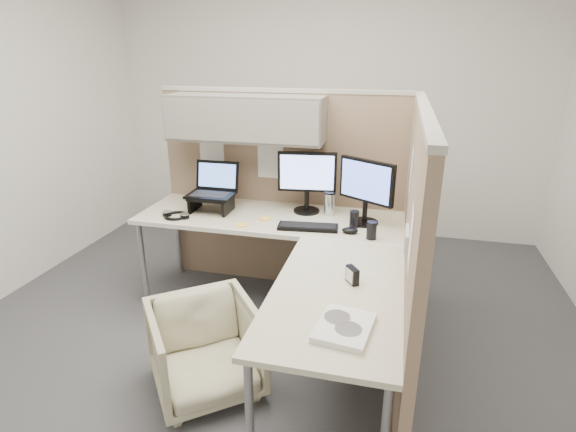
% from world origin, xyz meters
% --- Properties ---
extents(ground, '(4.50, 4.50, 0.00)m').
position_xyz_m(ground, '(0.00, 0.00, 0.00)').
color(ground, '#3D3E43').
rests_on(ground, ground).
extents(partition_back, '(2.00, 0.36, 1.63)m').
position_xyz_m(partition_back, '(-0.22, 0.83, 1.10)').
color(partition_back, '#8E735D').
rests_on(partition_back, ground).
extents(partition_right, '(0.07, 2.03, 1.63)m').
position_xyz_m(partition_right, '(0.90, -0.07, 0.82)').
color(partition_right, '#8E735D').
rests_on(partition_right, ground).
extents(desk, '(2.00, 1.98, 0.73)m').
position_xyz_m(desk, '(0.12, 0.13, 0.69)').
color(desk, beige).
rests_on(desk, ground).
extents(office_chair, '(0.80, 0.79, 0.60)m').
position_xyz_m(office_chair, '(-0.20, -0.51, 0.30)').
color(office_chair, '#BBB594').
rests_on(office_chair, ground).
extents(monitor_left, '(0.44, 0.20, 0.47)m').
position_xyz_m(monitor_left, '(0.14, 0.69, 1.00)').
color(monitor_left, black).
rests_on(monitor_left, desk).
extents(monitor_right, '(0.39, 0.26, 0.47)m').
position_xyz_m(monitor_right, '(0.59, 0.55, 1.00)').
color(monitor_right, black).
rests_on(monitor_right, desk).
extents(laptop_station, '(0.35, 0.30, 0.36)m').
position_xyz_m(laptop_station, '(-0.58, 0.56, 0.87)').
color(laptop_station, black).
rests_on(laptop_station, desk).
extents(keyboard, '(0.43, 0.18, 0.02)m').
position_xyz_m(keyboard, '(0.22, 0.35, 0.74)').
color(keyboard, black).
rests_on(keyboard, desk).
extents(mouse, '(0.11, 0.07, 0.04)m').
position_xyz_m(mouse, '(0.51, 0.34, 0.75)').
color(mouse, black).
rests_on(mouse, desk).
extents(travel_mug, '(0.08, 0.08, 0.18)m').
position_xyz_m(travel_mug, '(0.32, 0.67, 0.82)').
color(travel_mug, silver).
rests_on(travel_mug, desk).
extents(soda_can_green, '(0.07, 0.07, 0.12)m').
position_xyz_m(soda_can_green, '(0.66, 0.28, 0.79)').
color(soda_can_green, black).
rests_on(soda_can_green, desk).
extents(soda_can_silver, '(0.07, 0.07, 0.12)m').
position_xyz_m(soda_can_silver, '(0.53, 0.46, 0.79)').
color(soda_can_silver, black).
rests_on(soda_can_silver, desk).
extents(sticky_note_d, '(0.10, 0.10, 0.01)m').
position_xyz_m(sticky_note_d, '(-0.13, 0.46, 0.73)').
color(sticky_note_d, yellow).
rests_on(sticky_note_d, desk).
extents(sticky_note_a, '(0.09, 0.09, 0.01)m').
position_xyz_m(sticky_note_a, '(-0.25, 0.30, 0.73)').
color(sticky_note_a, yellow).
rests_on(sticky_note_a, desk).
extents(headphones, '(0.22, 0.19, 0.03)m').
position_xyz_m(headphones, '(-0.78, 0.34, 0.74)').
color(headphones, black).
rests_on(headphones, desk).
extents(paper_stack, '(0.27, 0.32, 0.03)m').
position_xyz_m(paper_stack, '(0.62, -0.80, 0.75)').
color(paper_stack, white).
rests_on(paper_stack, desk).
extents(desk_clock, '(0.08, 0.09, 0.09)m').
position_xyz_m(desk_clock, '(0.60, -0.36, 0.78)').
color(desk_clock, black).
rests_on(desk_clock, desk).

